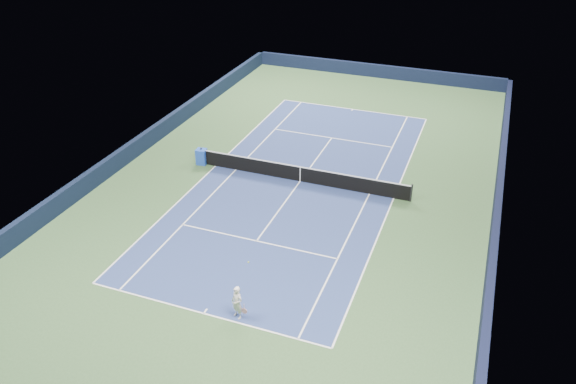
% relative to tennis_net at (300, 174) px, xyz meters
% --- Properties ---
extents(ground, '(40.00, 40.00, 0.00)m').
position_rel_tennis_net_xyz_m(ground, '(0.00, 0.00, -0.50)').
color(ground, '#32502C').
rests_on(ground, ground).
extents(wall_far, '(22.00, 0.35, 1.10)m').
position_rel_tennis_net_xyz_m(wall_far, '(0.00, 19.82, 0.05)').
color(wall_far, black).
rests_on(wall_far, ground).
extents(wall_right, '(0.35, 40.00, 1.10)m').
position_rel_tennis_net_xyz_m(wall_right, '(10.82, 0.00, 0.05)').
color(wall_right, black).
rests_on(wall_right, ground).
extents(wall_left, '(0.35, 40.00, 1.10)m').
position_rel_tennis_net_xyz_m(wall_left, '(-10.82, 0.00, 0.05)').
color(wall_left, '#101A31').
rests_on(wall_left, ground).
extents(court_surface, '(10.97, 23.77, 0.01)m').
position_rel_tennis_net_xyz_m(court_surface, '(0.00, 0.00, -0.50)').
color(court_surface, navy).
rests_on(court_surface, ground).
extents(baseline_far, '(10.97, 0.08, 0.00)m').
position_rel_tennis_net_xyz_m(baseline_far, '(0.00, 11.88, -0.50)').
color(baseline_far, white).
rests_on(baseline_far, ground).
extents(baseline_near, '(10.97, 0.08, 0.00)m').
position_rel_tennis_net_xyz_m(baseline_near, '(0.00, -11.88, -0.50)').
color(baseline_near, white).
rests_on(baseline_near, ground).
extents(sideline_doubles_right, '(0.08, 23.77, 0.00)m').
position_rel_tennis_net_xyz_m(sideline_doubles_right, '(5.49, 0.00, -0.50)').
color(sideline_doubles_right, white).
rests_on(sideline_doubles_right, ground).
extents(sideline_doubles_left, '(0.08, 23.77, 0.00)m').
position_rel_tennis_net_xyz_m(sideline_doubles_left, '(-5.49, 0.00, -0.50)').
color(sideline_doubles_left, white).
rests_on(sideline_doubles_left, ground).
extents(sideline_singles_right, '(0.08, 23.77, 0.00)m').
position_rel_tennis_net_xyz_m(sideline_singles_right, '(4.12, 0.00, -0.50)').
color(sideline_singles_right, white).
rests_on(sideline_singles_right, ground).
extents(sideline_singles_left, '(0.08, 23.77, 0.00)m').
position_rel_tennis_net_xyz_m(sideline_singles_left, '(-4.12, 0.00, -0.50)').
color(sideline_singles_left, white).
rests_on(sideline_singles_left, ground).
extents(service_line_far, '(8.23, 0.08, 0.00)m').
position_rel_tennis_net_xyz_m(service_line_far, '(0.00, 6.40, -0.50)').
color(service_line_far, white).
rests_on(service_line_far, ground).
extents(service_line_near, '(8.23, 0.08, 0.00)m').
position_rel_tennis_net_xyz_m(service_line_near, '(0.00, -6.40, -0.50)').
color(service_line_near, white).
rests_on(service_line_near, ground).
extents(center_service_line, '(0.08, 12.80, 0.00)m').
position_rel_tennis_net_xyz_m(center_service_line, '(0.00, 0.00, -0.50)').
color(center_service_line, white).
rests_on(center_service_line, ground).
extents(center_mark_far, '(0.08, 0.30, 0.00)m').
position_rel_tennis_net_xyz_m(center_mark_far, '(0.00, 11.73, -0.50)').
color(center_mark_far, white).
rests_on(center_mark_far, ground).
extents(center_mark_near, '(0.08, 0.30, 0.00)m').
position_rel_tennis_net_xyz_m(center_mark_near, '(0.00, -11.73, -0.50)').
color(center_mark_near, white).
rests_on(center_mark_near, ground).
extents(tennis_net, '(12.90, 0.10, 1.07)m').
position_rel_tennis_net_xyz_m(tennis_net, '(0.00, 0.00, 0.00)').
color(tennis_net, black).
rests_on(tennis_net, ground).
extents(sponsor_cube, '(0.65, 0.60, 0.98)m').
position_rel_tennis_net_xyz_m(sponsor_cube, '(-6.40, -0.02, -0.02)').
color(sponsor_cube, blue).
rests_on(sponsor_cube, ground).
extents(tennis_player, '(0.78, 1.31, 2.12)m').
position_rel_tennis_net_xyz_m(tennis_player, '(1.40, -11.56, 0.25)').
color(tennis_player, silver).
rests_on(tennis_player, ground).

